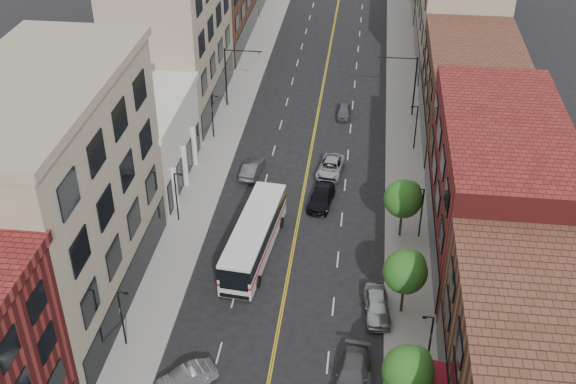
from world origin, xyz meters
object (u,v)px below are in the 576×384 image
at_px(city_bus, 254,235).
at_px(car_parked_far, 377,306).
at_px(car_angle_b, 187,378).
at_px(car_lane_a, 322,197).
at_px(car_lane_behind, 252,168).
at_px(car_lane_b, 331,167).
at_px(car_parked_mid, 352,374).
at_px(car_lane_c, 344,111).

relative_size(city_bus, car_parked_far, 2.68).
relative_size(car_angle_b, car_lane_a, 0.84).
relative_size(car_lane_behind, car_lane_b, 0.85).
relative_size(city_bus, car_lane_b, 2.47).
bearing_deg(car_parked_mid, car_lane_c, 99.66).
bearing_deg(car_lane_b, car_lane_behind, -165.05).
bearing_deg(car_lane_c, car_angle_b, -101.05).
bearing_deg(car_lane_c, city_bus, -102.61).
relative_size(car_parked_mid, car_lane_b, 1.02).
xyz_separation_m(city_bus, car_lane_behind, (-2.25, 12.84, -1.17)).
xyz_separation_m(city_bus, car_lane_b, (5.65, 13.96, -1.18)).
xyz_separation_m(city_bus, car_parked_mid, (9.05, -13.67, -1.13)).
xyz_separation_m(car_angle_b, car_lane_behind, (0.10, 28.11, 0.04)).
xyz_separation_m(car_parked_far, car_lane_c, (-4.35, 33.52, -0.17)).
bearing_deg(car_lane_a, car_lane_c, 94.38).
bearing_deg(car_lane_behind, car_angle_b, 97.40).
bearing_deg(car_lane_a, city_bus, -113.86).
xyz_separation_m(car_parked_far, car_lane_b, (-5.00, 20.45, -0.09)).
relative_size(car_parked_mid, car_parked_far, 1.10).
bearing_deg(car_lane_a, car_angle_b, -99.78).
xyz_separation_m(car_parked_far, car_lane_behind, (-12.90, 19.33, -0.09)).
bearing_deg(car_lane_c, car_lane_behind, -120.56).
height_order(car_parked_far, car_lane_c, car_parked_far).
relative_size(car_lane_behind, car_lane_a, 0.88).
distance_m(car_parked_mid, car_lane_behind, 28.82).
bearing_deg(car_lane_b, car_lane_a, -88.08).
xyz_separation_m(city_bus, car_parked_far, (10.65, -6.49, -1.08)).
distance_m(car_angle_b, car_parked_far, 15.69).
relative_size(car_parked_mid, car_lane_c, 1.40).
distance_m(car_angle_b, car_lane_b, 30.30).
distance_m(city_bus, car_lane_b, 15.11).
bearing_deg(car_lane_c, car_parked_far, -82.10).
relative_size(car_parked_far, car_lane_a, 0.96).
relative_size(car_parked_far, car_lane_b, 0.92).
bearing_deg(car_parked_mid, car_angle_b, -166.19).
distance_m(car_parked_far, car_lane_behind, 23.24).
distance_m(city_bus, car_lane_a, 9.89).
bearing_deg(car_parked_far, car_lane_b, 98.05).
height_order(car_angle_b, car_lane_b, car_lane_b).
bearing_deg(car_lane_behind, car_lane_b, -164.35).
bearing_deg(city_bus, car_parked_mid, -50.79).
height_order(car_parked_mid, car_lane_behind, car_parked_mid).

